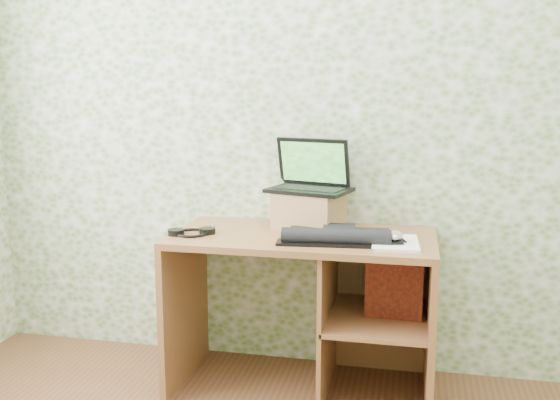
% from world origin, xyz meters
% --- Properties ---
extents(wall_back, '(3.50, 0.00, 3.50)m').
position_xyz_m(wall_back, '(0.00, 1.75, 1.30)').
color(wall_back, silver).
rests_on(wall_back, ground).
extents(desk, '(1.20, 0.60, 0.75)m').
position_xyz_m(desk, '(0.08, 1.47, 0.48)').
color(desk, brown).
rests_on(desk, floor).
extents(riser, '(0.35, 0.31, 0.18)m').
position_xyz_m(riser, '(0.00, 1.58, 0.84)').
color(riser, olive).
rests_on(riser, desk).
extents(laptop, '(0.42, 0.35, 0.25)m').
position_xyz_m(laptop, '(0.00, 1.62, 0.98)').
color(laptop, black).
rests_on(laptop, riser).
extents(keyboard, '(0.51, 0.30, 0.07)m').
position_xyz_m(keyboard, '(0.17, 1.35, 0.77)').
color(keyboard, black).
rests_on(keyboard, desk).
extents(headphones, '(0.21, 0.20, 0.03)m').
position_xyz_m(headphones, '(-0.50, 1.34, 0.76)').
color(headphones, black).
rests_on(headphones, desk).
extents(notepad, '(0.21, 0.29, 0.01)m').
position_xyz_m(notepad, '(0.42, 1.35, 0.76)').
color(notepad, white).
rests_on(notepad, desk).
extents(mouse, '(0.09, 0.12, 0.04)m').
position_xyz_m(mouse, '(0.42, 1.34, 0.78)').
color(mouse, silver).
rests_on(mouse, notepad).
extents(pen, '(0.05, 0.13, 0.01)m').
position_xyz_m(pen, '(0.44, 1.40, 0.77)').
color(pen, black).
rests_on(pen, notepad).
extents(red_box, '(0.26, 0.09, 0.31)m').
position_xyz_m(red_box, '(0.42, 1.44, 0.54)').
color(red_box, '#9B240E').
rests_on(red_box, desk).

